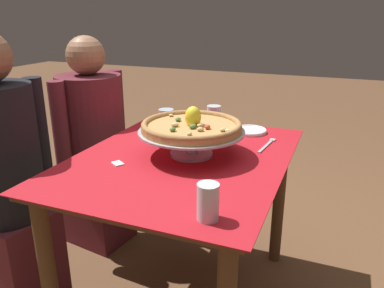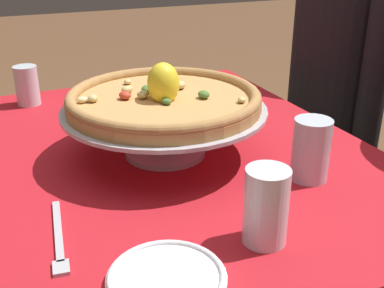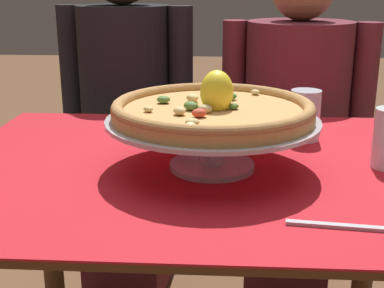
{
  "view_description": "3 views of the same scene",
  "coord_description": "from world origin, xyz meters",
  "px_view_note": "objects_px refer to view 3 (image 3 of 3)",
  "views": [
    {
      "loc": [
        -1.35,
        -0.59,
        1.29
      ],
      "look_at": [
        0.06,
        -0.02,
        0.76
      ],
      "focal_mm": 35.73,
      "sensor_mm": 36.0,
      "label": 1
    },
    {
      "loc": [
        0.93,
        -0.36,
        1.17
      ],
      "look_at": [
        0.08,
        0.01,
        0.76
      ],
      "focal_mm": 44.92,
      "sensor_mm": 36.0,
      "label": 2
    },
    {
      "loc": [
        0.04,
        -1.06,
        1.1
      ],
      "look_at": [
        -0.02,
        -0.06,
        0.79
      ],
      "focal_mm": 48.89,
      "sensor_mm": 36.0,
      "label": 3
    }
  ],
  "objects_px": {
    "sugar_packet": "(135,135)",
    "diner_right": "(294,143)",
    "pizza_stand": "(212,131)",
    "pizza": "(213,109)",
    "diner_left": "(128,135)",
    "water_glass_back_right": "(305,118)",
    "dinner_fork": "(360,228)"
  },
  "relations": [
    {
      "from": "diner_right",
      "to": "sugar_packet",
      "type": "bearing_deg",
      "value": -135.32
    },
    {
      "from": "pizza",
      "to": "diner_left",
      "type": "height_order",
      "value": "diner_left"
    },
    {
      "from": "pizza",
      "to": "water_glass_back_right",
      "type": "relative_size",
      "value": 3.3
    },
    {
      "from": "pizza_stand",
      "to": "diner_left",
      "type": "xyz_separation_m",
      "value": [
        -0.31,
        0.72,
        -0.22
      ]
    },
    {
      "from": "pizza",
      "to": "sugar_packet",
      "type": "distance_m",
      "value": 0.33
    },
    {
      "from": "pizza_stand",
      "to": "sugar_packet",
      "type": "bearing_deg",
      "value": 130.95
    },
    {
      "from": "pizza_stand",
      "to": "sugar_packet",
      "type": "distance_m",
      "value": 0.32
    },
    {
      "from": "water_glass_back_right",
      "to": "pizza",
      "type": "bearing_deg",
      "value": -135.1
    },
    {
      "from": "diner_left",
      "to": "pizza",
      "type": "bearing_deg",
      "value": -66.54
    },
    {
      "from": "pizza",
      "to": "dinner_fork",
      "type": "bearing_deg",
      "value": -48.26
    },
    {
      "from": "sugar_packet",
      "to": "diner_right",
      "type": "relative_size",
      "value": 0.04
    },
    {
      "from": "pizza_stand",
      "to": "water_glass_back_right",
      "type": "relative_size",
      "value": 3.52
    },
    {
      "from": "sugar_packet",
      "to": "dinner_fork",
      "type": "bearing_deg",
      "value": -48.65
    },
    {
      "from": "pizza_stand",
      "to": "water_glass_back_right",
      "type": "height_order",
      "value": "water_glass_back_right"
    },
    {
      "from": "sugar_packet",
      "to": "diner_right",
      "type": "xyz_separation_m",
      "value": [
        0.47,
        0.46,
        -0.16
      ]
    },
    {
      "from": "pizza",
      "to": "diner_right",
      "type": "height_order",
      "value": "diner_right"
    },
    {
      "from": "diner_left",
      "to": "sugar_packet",
      "type": "bearing_deg",
      "value": -77.12
    },
    {
      "from": "sugar_packet",
      "to": "diner_left",
      "type": "distance_m",
      "value": 0.52
    },
    {
      "from": "pizza_stand",
      "to": "diner_right",
      "type": "xyz_separation_m",
      "value": [
        0.26,
        0.69,
        -0.23
      ]
    },
    {
      "from": "sugar_packet",
      "to": "diner_right",
      "type": "distance_m",
      "value": 0.67
    },
    {
      "from": "diner_right",
      "to": "diner_left",
      "type": "bearing_deg",
      "value": 177.31
    },
    {
      "from": "pizza_stand",
      "to": "diner_right",
      "type": "relative_size",
      "value": 0.37
    },
    {
      "from": "water_glass_back_right",
      "to": "pizza_stand",
      "type": "bearing_deg",
      "value": -135.15
    },
    {
      "from": "pizza_stand",
      "to": "diner_left",
      "type": "bearing_deg",
      "value": 113.47
    },
    {
      "from": "dinner_fork",
      "to": "sugar_packet",
      "type": "height_order",
      "value": "dinner_fork"
    },
    {
      "from": "diner_left",
      "to": "diner_right",
      "type": "xyz_separation_m",
      "value": [
        0.58,
        -0.03,
        -0.01
      ]
    },
    {
      "from": "diner_right",
      "to": "water_glass_back_right",
      "type": "bearing_deg",
      "value": -95.39
    },
    {
      "from": "pizza_stand",
      "to": "pizza",
      "type": "bearing_deg",
      "value": -90.3
    },
    {
      "from": "dinner_fork",
      "to": "diner_left",
      "type": "relative_size",
      "value": 0.17
    },
    {
      "from": "pizza_stand",
      "to": "pizza",
      "type": "relative_size",
      "value": 1.07
    },
    {
      "from": "pizza",
      "to": "water_glass_back_right",
      "type": "bearing_deg",
      "value": 44.9
    },
    {
      "from": "water_glass_back_right",
      "to": "diner_right",
      "type": "relative_size",
      "value": 0.11
    }
  ]
}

